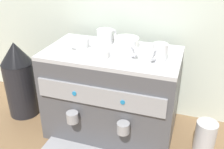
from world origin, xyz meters
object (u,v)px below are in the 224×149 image
(ceramic_cup_0, at_px, (82,44))
(espresso_machine, at_px, (112,94))
(ceramic_bowl_1, at_px, (98,54))
(ceramic_cup_3, at_px, (159,52))
(ceramic_cup_2, at_px, (106,36))
(ceramic_bowl_0, at_px, (126,42))
(milk_pitcher, at_px, (205,136))
(ceramic_cup_1, at_px, (128,48))
(coffee_grinder, at_px, (20,79))

(ceramic_cup_0, bearing_deg, espresso_machine, 12.42)
(ceramic_bowl_1, bearing_deg, ceramic_cup_3, 11.38)
(espresso_machine, xyz_separation_m, ceramic_bowl_1, (-0.04, -0.08, 0.25))
(ceramic_cup_2, bearing_deg, espresso_machine, -56.96)
(ceramic_cup_0, height_order, ceramic_bowl_0, ceramic_cup_0)
(ceramic_bowl_0, bearing_deg, milk_pitcher, -11.07)
(ceramic_cup_3, distance_m, ceramic_bowl_0, 0.22)
(ceramic_cup_1, height_order, coffee_grinder, ceramic_cup_1)
(ceramic_cup_0, relative_size, ceramic_cup_3, 0.98)
(ceramic_cup_0, bearing_deg, ceramic_bowl_0, 34.08)
(ceramic_cup_3, xyz_separation_m, ceramic_bowl_1, (-0.26, -0.05, -0.02))
(ceramic_bowl_1, bearing_deg, coffee_grinder, 172.04)
(ceramic_cup_3, bearing_deg, ceramic_bowl_1, -168.62)
(ceramic_cup_0, distance_m, milk_pitcher, 0.74)
(ceramic_cup_2, height_order, ceramic_cup_3, ceramic_cup_3)
(espresso_machine, height_order, ceramic_cup_2, ceramic_cup_2)
(espresso_machine, distance_m, ceramic_bowl_1, 0.26)
(ceramic_cup_3, distance_m, ceramic_bowl_1, 0.27)
(ceramic_cup_1, height_order, milk_pitcher, ceramic_cup_1)
(ceramic_bowl_0, distance_m, milk_pitcher, 0.60)
(ceramic_cup_1, xyz_separation_m, ceramic_bowl_1, (-0.12, -0.06, -0.02))
(ceramic_bowl_1, distance_m, milk_pitcher, 0.66)
(ceramic_cup_2, bearing_deg, milk_pitcher, -10.05)
(ceramic_cup_0, height_order, ceramic_bowl_1, ceramic_cup_0)
(coffee_grinder, bearing_deg, ceramic_cup_2, 12.96)
(coffee_grinder, bearing_deg, ceramic_cup_1, -1.33)
(ceramic_cup_2, relative_size, ceramic_bowl_0, 0.92)
(ceramic_cup_0, bearing_deg, ceramic_cup_2, 63.07)
(espresso_machine, distance_m, ceramic_bowl_0, 0.27)
(espresso_machine, height_order, milk_pitcher, espresso_machine)
(ceramic_cup_2, height_order, coffee_grinder, ceramic_cup_2)
(ceramic_cup_1, relative_size, milk_pitcher, 0.58)
(ceramic_cup_2, relative_size, ceramic_cup_3, 1.11)
(espresso_machine, relative_size, ceramic_bowl_1, 6.28)
(ceramic_cup_0, relative_size, coffee_grinder, 0.22)
(ceramic_cup_0, relative_size, ceramic_bowl_0, 0.81)
(ceramic_cup_3, relative_size, ceramic_bowl_0, 0.82)
(ceramic_cup_3, relative_size, milk_pitcher, 0.63)
(ceramic_cup_1, bearing_deg, ceramic_bowl_0, 109.49)
(ceramic_bowl_1, bearing_deg, ceramic_cup_1, 24.70)
(ceramic_bowl_1, bearing_deg, ceramic_bowl_0, 63.90)
(espresso_machine, relative_size, ceramic_cup_3, 6.43)
(ceramic_cup_2, relative_size, milk_pitcher, 0.70)
(ceramic_bowl_0, height_order, ceramic_bowl_1, ceramic_bowl_0)
(ceramic_cup_1, height_order, ceramic_cup_3, ceramic_cup_3)
(ceramic_cup_0, height_order, milk_pitcher, ceramic_cup_0)
(ceramic_cup_2, height_order, ceramic_bowl_0, ceramic_cup_2)
(espresso_machine, distance_m, ceramic_cup_0, 0.30)
(ceramic_cup_0, xyz_separation_m, milk_pitcher, (0.61, 0.04, -0.41))
(espresso_machine, bearing_deg, ceramic_bowl_0, 64.20)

